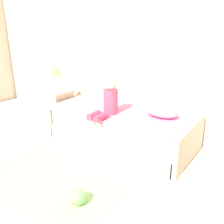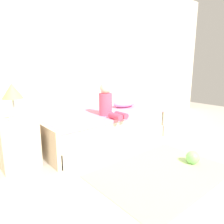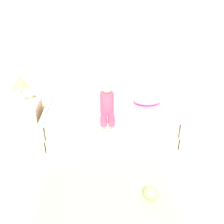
{
  "view_description": "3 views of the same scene",
  "coord_description": "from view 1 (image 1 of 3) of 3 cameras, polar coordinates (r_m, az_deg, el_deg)",
  "views": [
    {
      "loc": [
        1.74,
        -0.84,
        1.66
      ],
      "look_at": [
        -0.08,
        1.75,
        0.55
      ],
      "focal_mm": 39.25,
      "sensor_mm": 36.0,
      "label": 1
    },
    {
      "loc": [
        -2.1,
        -0.69,
        1.27
      ],
      "look_at": [
        -0.08,
        1.75,
        0.55
      ],
      "focal_mm": 33.68,
      "sensor_mm": 36.0,
      "label": 2
    },
    {
      "loc": [
        -0.21,
        -1.51,
        2.32
      ],
      "look_at": [
        -0.08,
        1.75,
        0.55
      ],
      "focal_mm": 40.15,
      "sensor_mm": 36.0,
      "label": 3
    }
  ],
  "objects": [
    {
      "name": "wall_rear",
      "position": [
        3.86,
        8.56,
        16.0
      ],
      "size": [
        7.2,
        0.1,
        2.9
      ],
      "primitive_type": "cube",
      "color": "beige",
      "rests_on": "ground"
    },
    {
      "name": "nightstand",
      "position": [
        4.46,
        -12.54,
        1.09
      ],
      "size": [
        0.44,
        0.44,
        0.6
      ],
      "primitive_type": "cube",
      "color": "beige",
      "rests_on": "ground"
    },
    {
      "name": "bed",
      "position": [
        3.66,
        2.26,
        -3.44
      ],
      "size": [
        2.11,
        1.0,
        0.5
      ],
      "color": "beige",
      "rests_on": "ground"
    },
    {
      "name": "area_rug",
      "position": [
        2.97,
        -13.92,
        -15.23
      ],
      "size": [
        1.6,
        1.1,
        0.01
      ],
      "primitive_type": "cube",
      "color": "#B2D189",
      "rests_on": "ground"
    },
    {
      "name": "pillow",
      "position": [
        3.37,
        11.58,
        -0.03
      ],
      "size": [
        0.44,
        0.3,
        0.13
      ],
      "primitive_type": "ellipsoid",
      "color": "#EA8CC6",
      "rests_on": "bed"
    },
    {
      "name": "toy_ball",
      "position": [
        2.55,
        -7.99,
        -18.92
      ],
      "size": [
        0.17,
        0.17,
        0.17
      ],
      "primitive_type": "sphere",
      "color": "#7FD872",
      "rests_on": "ground"
    },
    {
      "name": "child_figure",
      "position": [
        3.36,
        -0.79,
        2.82
      ],
      "size": [
        0.2,
        0.51,
        0.5
      ],
      "color": "#E04C6B",
      "rests_on": "bed"
    },
    {
      "name": "table_lamp",
      "position": [
        4.31,
        -13.16,
        9.16
      ],
      "size": [
        0.24,
        0.24,
        0.45
      ],
      "color": "silver",
      "rests_on": "nightstand"
    }
  ]
}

